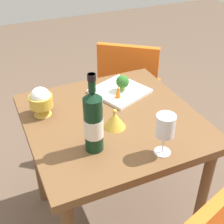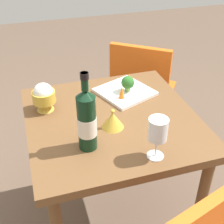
{
  "view_description": "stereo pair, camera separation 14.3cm",
  "coord_description": "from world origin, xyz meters",
  "views": [
    {
      "loc": [
        -1.08,
        0.48,
        1.59
      ],
      "look_at": [
        0.0,
        0.0,
        0.79
      ],
      "focal_mm": 49.56,
      "sensor_mm": 36.0,
      "label": 1
    },
    {
      "loc": [
        -1.13,
        0.35,
        1.59
      ],
      "look_at": [
        0.0,
        0.0,
        0.79
      ],
      "focal_mm": 49.56,
      "sensor_mm": 36.0,
      "label": 2
    }
  ],
  "objects": [
    {
      "name": "chair_by_wall",
      "position": [
        0.61,
        -0.4,
        0.53
      ],
      "size": [
        0.56,
        0.56,
        0.85
      ],
      "rotation": [
        0.0,
        0.0,
        4.07
      ],
      "color": "orange",
      "rests_on": "ground_plane"
    },
    {
      "name": "wine_bottle",
      "position": [
        -0.17,
        0.16,
        0.89
      ],
      "size": [
        0.08,
        0.08,
        0.34
      ],
      "color": "black",
      "rests_on": "dining_table"
    },
    {
      "name": "carrot_garnish_left",
      "position": [
        0.13,
        -0.09,
        0.81
      ],
      "size": [
        0.03,
        0.03,
        0.07
      ],
      "color": "orange",
      "rests_on": "serving_plate"
    },
    {
      "name": "dining_table",
      "position": [
        0.0,
        0.0,
        0.65
      ],
      "size": [
        0.79,
        0.79,
        0.76
      ],
      "color": "brown",
      "rests_on": "ground_plane"
    },
    {
      "name": "ground_plane",
      "position": [
        0.0,
        0.0,
        0.0
      ],
      "size": [
        8.0,
        8.0,
        0.0
      ],
      "primitive_type": "plane",
      "color": "brown"
    },
    {
      "name": "rice_bowl_lid",
      "position": [
        -0.07,
        0.02,
        0.8
      ],
      "size": [
        0.1,
        0.1,
        0.09
      ],
      "color": "gold",
      "rests_on": "dining_table"
    },
    {
      "name": "rice_bowl",
      "position": [
        0.16,
        0.29,
        0.83
      ],
      "size": [
        0.11,
        0.11,
        0.14
      ],
      "color": "gold",
      "rests_on": "dining_table"
    },
    {
      "name": "broccoli_floret",
      "position": [
        0.18,
        -0.14,
        0.82
      ],
      "size": [
        0.07,
        0.07,
        0.09
      ],
      "color": "#729E4C",
      "rests_on": "serving_plate"
    },
    {
      "name": "wine_glass",
      "position": [
        -0.31,
        -0.08,
        0.89
      ],
      "size": [
        0.08,
        0.08,
        0.18
      ],
      "color": "white",
      "rests_on": "dining_table"
    },
    {
      "name": "carrot_garnish_right",
      "position": [
        0.26,
        -0.18,
        0.81
      ],
      "size": [
        0.04,
        0.04,
        0.06
      ],
      "color": "orange",
      "rests_on": "serving_plate"
    },
    {
      "name": "serving_plate",
      "position": [
        0.19,
        -0.13,
        0.77
      ],
      "size": [
        0.32,
        0.32,
        0.02
      ],
      "rotation": [
        0.0,
        0.0,
        0.38
      ],
      "color": "white",
      "rests_on": "dining_table"
    }
  ]
}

